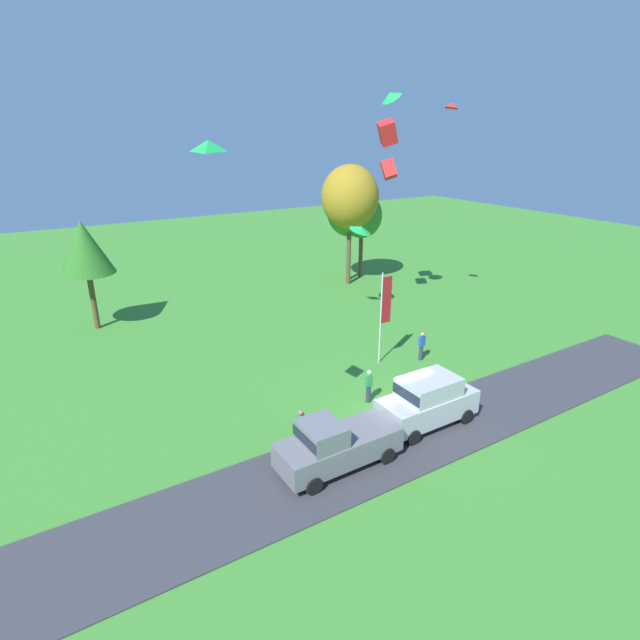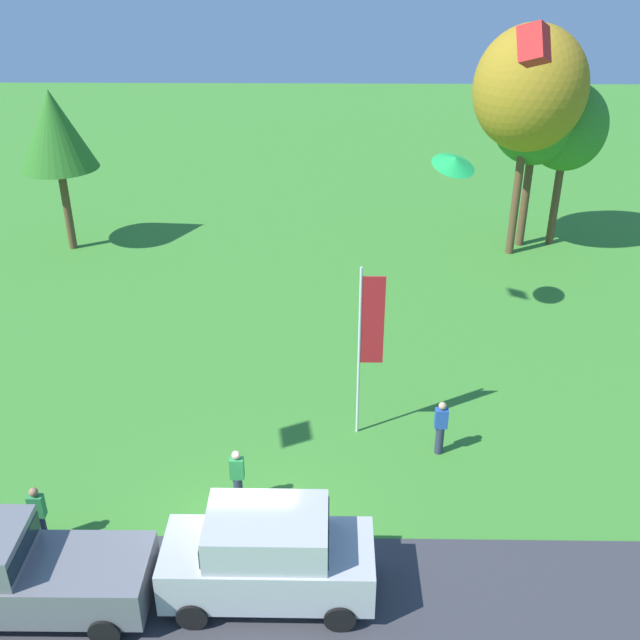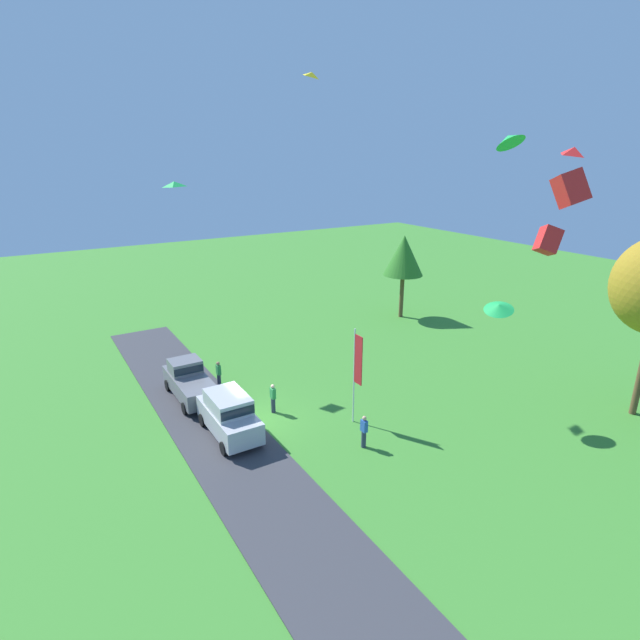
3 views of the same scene
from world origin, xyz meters
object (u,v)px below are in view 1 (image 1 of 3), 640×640
(person_beside_suv, at_px, (369,386))
(kite_delta_over_trees, at_px, (361,229))
(person_watching_sky, at_px, (301,428))
(tree_far_left, at_px, (350,197))
(car_pickup_by_flagpole, at_px, (335,444))
(flag_banner, at_px, (385,306))
(car_suv_near_entrance, at_px, (428,399))
(tree_center_back, at_px, (349,212))
(kite_delta_topmost, at_px, (391,96))
(kite_diamond_near_flag, at_px, (452,106))
(kite_box_high_left, at_px, (389,169))
(kite_diamond_high_right, at_px, (208,146))
(person_on_lawn, at_px, (421,346))
(tree_left_of_center, at_px, (362,216))
(kite_box_trailing_tail, at_px, (387,133))
(tree_lone_near, at_px, (84,248))

(person_beside_suv, relative_size, kite_delta_over_trees, 1.13)
(person_watching_sky, xyz_separation_m, tree_far_left, (15.16, 18.54, 6.46))
(car_pickup_by_flagpole, height_order, flag_banner, flag_banner)
(car_suv_near_entrance, bearing_deg, person_watching_sky, 164.72)
(tree_center_back, distance_m, kite_delta_topmost, 13.51)
(tree_far_left, bearing_deg, car_pickup_by_flagpole, -125.77)
(flag_banner, xyz_separation_m, kite_diamond_near_flag, (7.73, 3.87, 10.50))
(tree_far_left, bearing_deg, kite_box_high_left, -104.83)
(flag_banner, relative_size, kite_delta_topmost, 4.22)
(car_suv_near_entrance, height_order, kite_delta_over_trees, kite_delta_over_trees)
(car_pickup_by_flagpole, xyz_separation_m, kite_diamond_high_right, (-3.76, 1.20, 10.96))
(car_suv_near_entrance, relative_size, flag_banner, 0.86)
(tree_center_back, relative_size, kite_delta_over_trees, 5.39)
(person_on_lawn, xyz_separation_m, tree_left_of_center, (7.26, 16.06, 4.59))
(car_suv_near_entrance, bearing_deg, tree_center_back, 64.10)
(car_suv_near_entrance, distance_m, kite_diamond_near_flag, 19.03)
(kite_delta_topmost, bearing_deg, kite_box_trailing_tail, 53.22)
(tree_far_left, xyz_separation_m, kite_delta_over_trees, (-4.08, -7.20, -1.03))
(person_beside_suv, height_order, kite_delta_topmost, kite_delta_topmost)
(kite_delta_topmost, bearing_deg, kite_diamond_high_right, -145.29)
(kite_box_trailing_tail, bearing_deg, car_suv_near_entrance, -120.28)
(car_pickup_by_flagpole, distance_m, tree_lone_near, 21.94)
(tree_left_of_center, bearing_deg, kite_box_trailing_tail, -116.02)
(car_pickup_by_flagpole, bearing_deg, kite_delta_over_trees, 51.20)
(tree_lone_near, bearing_deg, tree_center_back, 1.95)
(person_on_lawn, height_order, tree_center_back, tree_center_back)
(tree_far_left, height_order, flag_banner, tree_far_left)
(kite_box_high_left, xyz_separation_m, kite_box_trailing_tail, (0.28, 0.67, 2.27))
(tree_center_back, bearing_deg, tree_lone_near, -178.05)
(car_pickup_by_flagpole, xyz_separation_m, kite_box_trailing_tail, (13.16, 14.02, 11.21))
(tree_left_of_center, distance_m, kite_delta_over_trees, 10.51)
(person_watching_sky, relative_size, kite_box_high_left, 1.51)
(car_pickup_by_flagpole, relative_size, person_watching_sky, 2.93)
(tree_far_left, bearing_deg, kite_diamond_near_flag, -86.86)
(person_beside_suv, xyz_separation_m, kite_box_high_left, (8.68, 9.94, 9.16))
(car_pickup_by_flagpole, distance_m, kite_diamond_high_right, 11.65)
(car_suv_near_entrance, xyz_separation_m, kite_box_high_left, (7.66, 12.93, 8.75))
(kite_delta_topmost, bearing_deg, tree_left_of_center, 61.29)
(person_watching_sky, height_order, flag_banner, flag_banner)
(flag_banner, bearing_deg, kite_delta_topmost, 52.84)
(car_suv_near_entrance, bearing_deg, person_beside_suv, 108.90)
(kite_box_high_left, bearing_deg, person_watching_sky, -139.35)
(person_beside_suv, relative_size, kite_diamond_high_right, 1.59)
(tree_center_back, xyz_separation_m, kite_delta_topmost, (-4.02, -9.78, 8.40))
(person_on_lawn, bearing_deg, kite_box_trailing_tail, 67.28)
(kite_box_trailing_tail, bearing_deg, car_pickup_by_flagpole, -133.18)
(tree_lone_near, relative_size, tree_center_back, 0.89)
(car_suv_near_entrance, bearing_deg, tree_lone_near, 117.74)
(tree_lone_near, xyz_separation_m, kite_delta_over_trees, (16.18, -7.49, 0.83))
(tree_lone_near, distance_m, flag_banner, 19.38)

